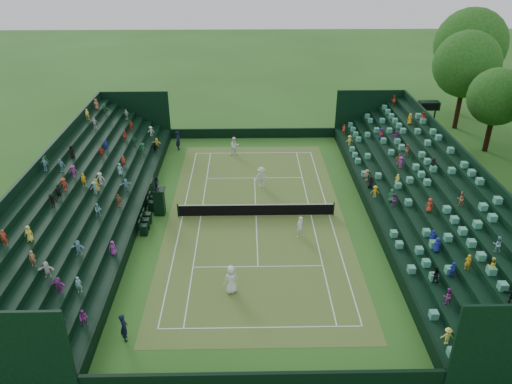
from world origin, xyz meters
TOP-DOWN VIEW (x-y plane):
  - ground at (0.00, 0.00)m, footprint 160.00×160.00m
  - court_surface at (0.00, 0.00)m, footprint 12.97×26.77m
  - perimeter_wall_north at (0.00, 15.88)m, footprint 17.17×0.20m
  - perimeter_wall_south at (0.00, -15.88)m, footprint 17.17×0.20m
  - perimeter_wall_east at (8.48, 0.00)m, footprint 0.20×31.77m
  - perimeter_wall_west at (-8.48, 0.00)m, footprint 0.20×31.77m
  - north_grandstand at (12.66, 0.00)m, footprint 6.60×32.00m
  - south_grandstand at (-12.66, 0.00)m, footprint 6.60×32.00m
  - tennis_net at (0.00, 0.00)m, footprint 11.67×0.10m
  - scoreboard_tower at (17.75, 16.00)m, footprint 2.00×1.00m
  - tree_row at (23.22, 11.71)m, footprint 10.89×35.53m
  - umpire_chair at (-7.21, 0.43)m, footprint 0.99×0.99m
  - courtside_chairs at (-7.89, 0.02)m, footprint 0.52×5.49m
  - player_near_west at (-1.62, -8.86)m, footprint 1.05×0.90m
  - player_near_east at (2.97, -2.91)m, footprint 0.69×0.63m
  - player_far_west at (-1.79, 11.49)m, footprint 1.05×0.93m
  - player_far_east at (0.53, 4.71)m, footprint 1.33×1.05m
  - line_judge_north at (-7.25, 12.89)m, footprint 0.48×0.71m
  - line_judge_south at (-7.04, -12.60)m, footprint 0.59×0.71m

SIDE VIEW (x-z plane):
  - ground at x=0.00m, z-range 0.00..0.00m
  - court_surface at x=0.00m, z-range 0.00..0.01m
  - courtside_chairs at x=-7.89m, z-range -0.14..1.00m
  - perimeter_wall_north at x=0.00m, z-range 0.00..1.00m
  - perimeter_wall_south at x=0.00m, z-range 0.00..1.00m
  - perimeter_wall_east at x=8.48m, z-range 0.00..1.00m
  - perimeter_wall_west at x=-8.48m, z-range 0.00..1.00m
  - tennis_net at x=0.00m, z-range 0.00..1.06m
  - player_near_east at x=2.97m, z-range 0.00..1.59m
  - line_judge_south at x=-7.04m, z-range 0.00..1.65m
  - player_far_west at x=-1.79m, z-range 0.00..1.78m
  - player_far_east at x=0.53m, z-range 0.00..1.81m
  - player_near_west at x=-1.62m, z-range 0.00..1.82m
  - line_judge_north at x=-7.25m, z-range 0.00..1.90m
  - umpire_chair at x=-7.21m, z-range -0.23..2.88m
  - north_grandstand at x=12.66m, z-range -0.90..4.00m
  - south_grandstand at x=-12.66m, z-range -0.90..4.00m
  - scoreboard_tower at x=17.75m, z-range 1.29..4.99m
  - tree_row at x=23.22m, z-range 1.03..12.83m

